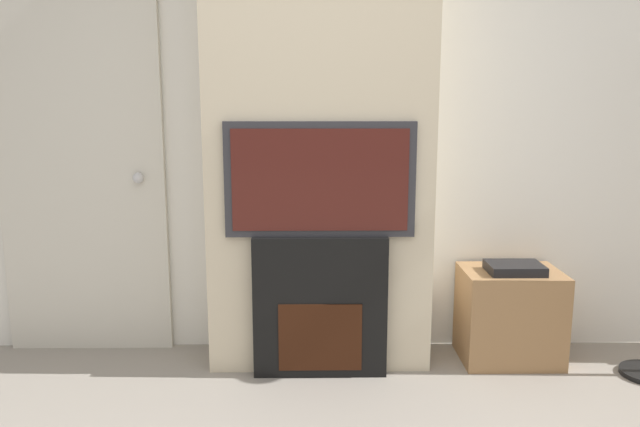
% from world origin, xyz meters
% --- Properties ---
extents(wall_back, '(6.00, 0.06, 2.70)m').
position_xyz_m(wall_back, '(0.00, 2.03, 1.35)').
color(wall_back, silver).
rests_on(wall_back, ground_plane).
extents(chimney_breast, '(1.16, 0.38, 2.70)m').
position_xyz_m(chimney_breast, '(0.00, 1.81, 1.35)').
color(chimney_breast, beige).
rests_on(chimney_breast, ground_plane).
extents(fireplace, '(0.68, 0.15, 0.74)m').
position_xyz_m(fireplace, '(0.00, 1.62, 0.37)').
color(fireplace, black).
rests_on(fireplace, ground_plane).
extents(television, '(0.95, 0.07, 0.57)m').
position_xyz_m(television, '(0.00, 1.62, 1.02)').
color(television, '#2D2D33').
rests_on(television, fireplace).
extents(media_stand, '(0.52, 0.39, 0.55)m').
position_xyz_m(media_stand, '(1.04, 1.78, 0.26)').
color(media_stand, '#997047').
rests_on(media_stand, ground_plane).
extents(entry_door, '(0.92, 0.09, 2.06)m').
position_xyz_m(entry_door, '(-1.31, 1.97, 1.03)').
color(entry_door, beige).
rests_on(entry_door, ground_plane).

